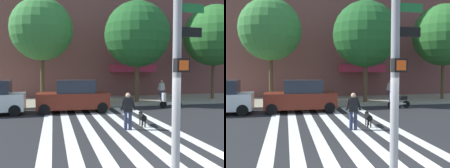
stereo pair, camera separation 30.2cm
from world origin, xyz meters
TOP-DOWN VIEW (x-y plane):
  - ground_plane at (0.00, 6.06)m, footprint 160.00×160.00m
  - sidewalk_far at (0.00, 15.12)m, footprint 80.00×6.00m
  - crosswalk_stripes at (-0.07, 6.06)m, footprint 5.85×11.52m
  - apartment_block at (5.65, 26.61)m, footprint 27.62×18.39m
  - traffic_light_pole at (0.06, -0.50)m, footprint 0.74×0.46m
  - parked_car_behind_first at (-1.23, 10.70)m, footprint 4.40×1.92m
  - parked_scooter at (5.47, 10.95)m, footprint 1.63×0.50m
  - street_tree_nearest at (-3.26, 14.31)m, footprint 4.60×4.60m
  - street_tree_middle at (3.85, 13.55)m, footprint 5.05×5.05m
  - street_tree_further at (10.84, 14.01)m, footprint 5.11×5.11m
  - pedestrian_dog_walker at (0.71, 5.34)m, footprint 0.71×0.29m
  - dog_on_leash at (1.59, 5.93)m, footprint 0.36×1.12m
  - pedestrian_bystander at (6.05, 13.81)m, footprint 0.71×0.29m

SIDE VIEW (x-z plane):
  - ground_plane at x=0.00m, z-range 0.00..0.00m
  - crosswalk_stripes at x=-0.07m, z-range 0.00..0.01m
  - sidewalk_far at x=0.00m, z-range 0.00..0.15m
  - dog_on_leash at x=1.59m, z-range 0.12..0.77m
  - parked_scooter at x=5.47m, z-range -0.08..1.03m
  - pedestrian_dog_walker at x=0.71m, z-range 0.11..1.75m
  - parked_car_behind_first at x=-1.23m, z-range -0.05..1.95m
  - pedestrian_bystander at x=6.05m, z-range 0.26..1.90m
  - traffic_light_pole at x=0.06m, z-range 0.62..6.42m
  - street_tree_middle at x=3.85m, z-range 1.48..9.20m
  - street_tree_further at x=10.84m, z-range 1.55..9.49m
  - street_tree_nearest at x=-3.26m, z-range 1.72..9.47m
  - apartment_block at x=5.65m, z-range 0.00..22.76m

